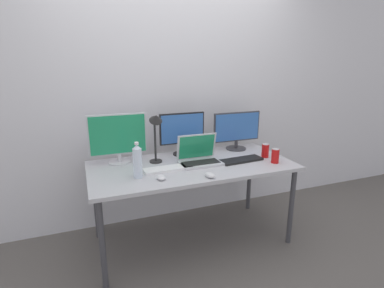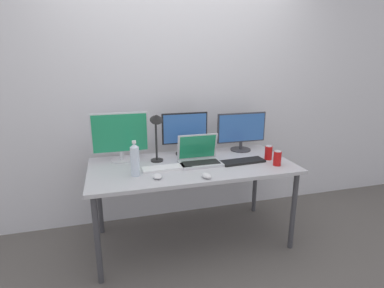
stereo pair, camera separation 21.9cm
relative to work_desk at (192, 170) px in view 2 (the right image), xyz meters
name	(u,v)px [view 2 (the right image)]	position (x,y,z in m)	size (l,w,h in m)	color
ground_plane	(192,239)	(0.00, 0.00, -0.68)	(16.00, 16.00, 0.00)	#5B5651
wall_back	(176,92)	(0.00, 0.59, 0.62)	(7.00, 0.08, 2.60)	silver
work_desk	(192,170)	(0.00, 0.00, 0.00)	(1.73, 0.83, 0.74)	#424247
monitor_left	(120,136)	(-0.58, 0.25, 0.29)	(0.49, 0.19, 0.43)	silver
monitor_center	(185,131)	(0.01, 0.29, 0.28)	(0.43, 0.18, 0.40)	black
monitor_right	(241,130)	(0.58, 0.27, 0.26)	(0.50, 0.20, 0.38)	#38383D
laptop_silver	(199,157)	(0.07, 0.01, 0.11)	(0.36, 0.24, 0.25)	silver
keyboard_main	(243,161)	(0.44, -0.08, 0.07)	(0.39, 0.13, 0.02)	black
keyboard_aux	(167,168)	(-0.23, -0.06, 0.07)	(0.40, 0.12, 0.02)	white
mouse_by_keyboard	(206,176)	(0.02, -0.34, 0.08)	(0.06, 0.10, 0.04)	silver
mouse_by_laptop	(157,176)	(-0.34, -0.24, 0.07)	(0.07, 0.09, 0.03)	silver
water_bottle	(135,160)	(-0.49, -0.14, 0.19)	(0.07, 0.07, 0.28)	silver
soda_can_near_keyboard	(268,153)	(0.70, -0.06, 0.12)	(0.07, 0.07, 0.13)	red
soda_can_by_laptop	(277,158)	(0.69, -0.22, 0.12)	(0.07, 0.07, 0.13)	red
desk_lamp	(157,128)	(-0.28, 0.12, 0.37)	(0.11, 0.18, 0.46)	black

